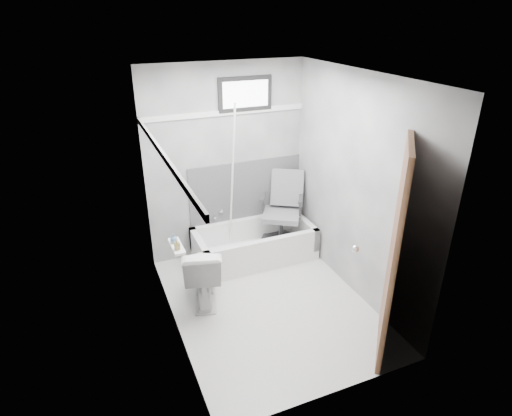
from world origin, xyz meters
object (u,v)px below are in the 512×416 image
door (442,266)px  soap_bottle_b (174,238)px  soap_bottle_a (177,244)px  office_chair (281,210)px  toilet (203,272)px  bathtub (254,244)px

door → soap_bottle_b: door is taller
soap_bottle_a → soap_bottle_b: bearing=90.0°
office_chair → door: size_ratio=0.47×
office_chair → toilet: 1.41m
bathtub → office_chair: office_chair is taller
office_chair → soap_bottle_a: bearing=-115.9°
bathtub → door: size_ratio=0.75×
door → soap_bottle_b: 2.37m
bathtub → soap_bottle_b: (-1.16, -0.82, 0.75)m
bathtub → office_chair: bearing=7.2°
office_chair → door: bearing=-49.7°
soap_bottle_b → door: bearing=-35.9°
bathtub → toilet: 1.03m
toilet → soap_bottle_b: (-0.32, -0.23, 0.61)m
bathtub → toilet: bearing=-145.0°
soap_bottle_b → office_chair: bearing=29.3°
door → soap_bottle_a: 2.29m
office_chair → soap_bottle_a: 1.89m
soap_bottle_a → soap_bottle_b: soap_bottle_a is taller
bathtub → office_chair: size_ratio=1.60×
bathtub → soap_bottle_b: bearing=-144.7°
office_chair → soap_bottle_b: (-1.55, -0.87, 0.37)m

